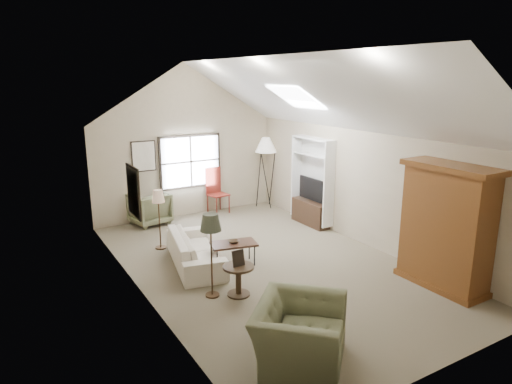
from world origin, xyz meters
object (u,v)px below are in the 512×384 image
armchair_far (149,208)px  sofa (195,249)px  armchair_near (299,334)px  side_table (238,280)px  armoire (446,227)px  side_chair (218,191)px  coffee_table (234,254)px

armchair_far → sofa: bearing=78.2°
armchair_near → side_table: armchair_near is taller
armchair_near → armoire: bearing=-35.3°
side_table → side_chair: size_ratio=0.43×
armoire → side_table: size_ratio=4.12×
armchair_far → coffee_table: armchair_far is taller
coffee_table → armchair_near: bearing=-103.5°
armoire → armchair_far: armoire is taller
armoire → armchair_near: 3.63m
side_chair → sofa: bearing=-133.3°
armchair_far → side_table: armchair_far is taller
side_chair → armoire: bearing=-86.6°
coffee_table → sofa: bearing=148.1°
coffee_table → side_chair: size_ratio=0.72×
armoire → sofa: size_ratio=1.03×
armchair_near → side_chair: size_ratio=1.01×
side_table → armoire: bearing=-24.9°
armchair_far → coffee_table: bearing=89.2°
armchair_near → side_table: bearing=39.3°
armchair_far → side_chair: size_ratio=0.72×
side_chair → armchair_far: bearing=170.3°
armoire → coffee_table: (-2.74, 2.72, -0.87)m
armoire → side_table: bearing=155.1°
armoire → armchair_near: bearing=-171.2°
armchair_far → coffee_table: size_ratio=1.00×
sofa → side_table: sofa is taller
sofa → side_chair: 3.59m
sofa → armchair_near: bearing=-170.0°
side_chair → armchair_near: bearing=-117.3°
armoire → sofa: bearing=137.3°
side_table → coffee_table: bearing=65.4°
armchair_near → side_chair: side_chair is taller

